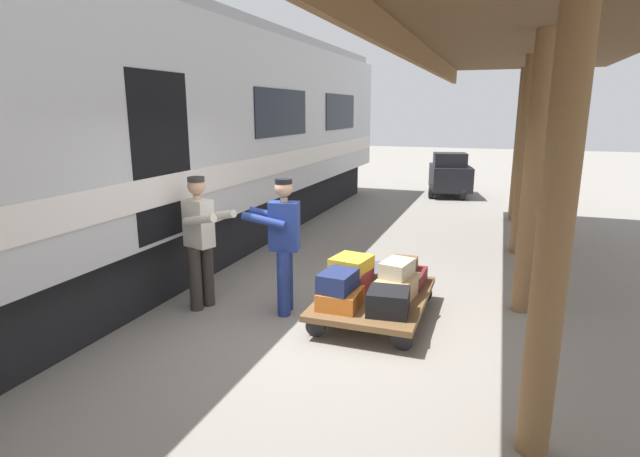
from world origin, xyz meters
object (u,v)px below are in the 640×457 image
(suitcase_black_hardshell, at_px, (388,302))
(suitcase_brown_leather, at_px, (403,266))
(porter_in_overalls, at_px, (283,242))
(suitcase_yellow_case, at_px, (351,263))
(suitcase_maroon_trunk, at_px, (405,277))
(porter_by_door, at_px, (200,239))
(suitcase_tan_vintage, at_px, (397,287))
(train_car, at_px, (66,145))
(luggage_cart, at_px, (374,298))
(baggage_tug, at_px, (450,175))
(suitcase_orange_carryall, at_px, (340,298))
(suitcase_slate_roller, at_px, (363,273))
(suitcase_cream_canvas, at_px, (397,269))
(suitcase_burgundy_valise, at_px, (353,281))
(suitcase_navy_fabric, at_px, (338,281))

(suitcase_black_hardshell, xyz_separation_m, suitcase_brown_leather, (0.03, -0.98, 0.12))
(porter_in_overalls, bearing_deg, suitcase_yellow_case, -164.63)
(suitcase_maroon_trunk, height_order, porter_by_door, porter_by_door)
(suitcase_tan_vintage, bearing_deg, train_car, 7.72)
(train_car, relative_size, suitcase_brown_leather, 41.15)
(luggage_cart, xyz_separation_m, suitcase_maroon_trunk, (-0.28, -0.51, 0.13))
(suitcase_maroon_trunk, distance_m, suitcase_yellow_case, 0.81)
(luggage_cart, xyz_separation_m, baggage_tug, (0.03, -9.47, 0.37))
(luggage_cart, distance_m, suitcase_black_hardshell, 0.61)
(luggage_cart, bearing_deg, baggage_tug, -89.80)
(suitcase_orange_carryall, height_order, suitcase_slate_roller, suitcase_orange_carryall)
(luggage_cart, bearing_deg, porter_in_overalls, 10.86)
(suitcase_yellow_case, xyz_separation_m, porter_in_overalls, (0.82, 0.22, 0.26))
(suitcase_slate_roller, height_order, suitcase_brown_leather, suitcase_brown_leather)
(suitcase_cream_canvas, xyz_separation_m, porter_by_door, (2.42, 0.46, 0.27))
(luggage_cart, bearing_deg, suitcase_maroon_trunk, -118.75)
(suitcase_yellow_case, distance_m, baggage_tug, 9.46)
(train_car, height_order, suitcase_burgundy_valise, train_car)
(suitcase_tan_vintage, relative_size, suitcase_black_hardshell, 1.32)
(suitcase_burgundy_valise, xyz_separation_m, baggage_tug, (-0.25, -9.47, 0.19))
(train_car, xyz_separation_m, porter_by_door, (-1.86, -0.15, -1.14))
(train_car, distance_m, suitcase_slate_roller, 4.24)
(suitcase_orange_carryall, distance_m, suitcase_black_hardshell, 0.56)
(suitcase_maroon_trunk, height_order, suitcase_brown_leather, suitcase_brown_leather)
(suitcase_cream_canvas, xyz_separation_m, suitcase_navy_fabric, (0.57, 0.55, -0.05))
(train_car, height_order, suitcase_maroon_trunk, train_car)
(porter_by_door, bearing_deg, suitcase_tan_vintage, -169.99)
(suitcase_navy_fabric, relative_size, baggage_tug, 0.25)
(suitcase_burgundy_valise, bearing_deg, suitcase_navy_fabric, 86.98)
(train_car, distance_m, suitcase_brown_leather, 4.65)
(suitcase_cream_canvas, height_order, suitcase_navy_fabric, suitcase_cream_canvas)
(suitcase_cream_canvas, distance_m, suitcase_yellow_case, 0.56)
(train_car, relative_size, suitcase_slate_roller, 35.08)
(suitcase_slate_roller, height_order, suitcase_maroon_trunk, suitcase_maroon_trunk)
(suitcase_orange_carryall, height_order, suitcase_burgundy_valise, suitcase_burgundy_valise)
(suitcase_tan_vintage, height_order, porter_in_overalls, porter_in_overalls)
(suitcase_burgundy_valise, bearing_deg, porter_in_overalls, 14.35)
(train_car, bearing_deg, baggage_tug, -111.61)
(luggage_cart, xyz_separation_m, suitcase_tan_vintage, (-0.28, 0.00, 0.17))
(luggage_cart, bearing_deg, suitcase_tan_vintage, 180.00)
(suitcase_cream_canvas, xyz_separation_m, baggage_tug, (0.30, -9.44, -0.03))
(suitcase_maroon_trunk, distance_m, suitcase_burgundy_valise, 0.76)
(suitcase_slate_roller, distance_m, suitcase_maroon_trunk, 0.56)
(suitcase_yellow_case, bearing_deg, suitcase_tan_vintage, 178.98)
(train_car, xyz_separation_m, suitcase_maroon_trunk, (-4.29, -1.09, -1.67))
(suitcase_black_hardshell, relative_size, suitcase_navy_fabric, 0.95)
(suitcase_cream_canvas, bearing_deg, suitcase_brown_leather, -88.39)
(suitcase_navy_fabric, relative_size, suitcase_yellow_case, 1.01)
(suitcase_maroon_trunk, relative_size, suitcase_cream_canvas, 1.34)
(suitcase_tan_vintage, height_order, suitcase_navy_fabric, suitcase_navy_fabric)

